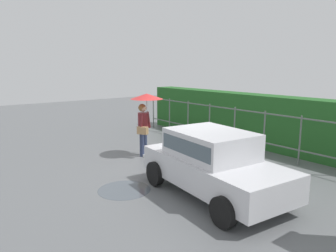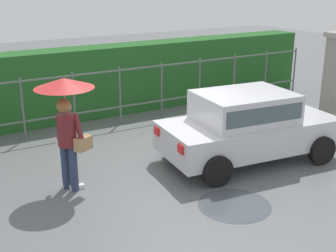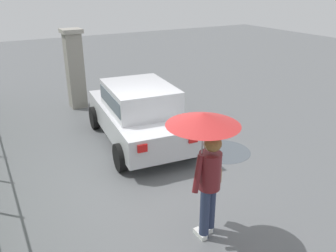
% 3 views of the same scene
% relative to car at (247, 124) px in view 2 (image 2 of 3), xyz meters
% --- Properties ---
extents(ground_plane, '(40.00, 40.00, 0.00)m').
position_rel_car_xyz_m(ground_plane, '(-1.44, 0.64, -0.80)').
color(ground_plane, slate).
extents(car, '(3.87, 2.17, 1.48)m').
position_rel_car_xyz_m(car, '(0.00, 0.00, 0.00)').
color(car, silver).
rests_on(car, ground).
extents(pedestrian, '(1.05, 1.05, 2.06)m').
position_rel_car_xyz_m(pedestrian, '(-3.63, 0.60, 0.73)').
color(pedestrian, '#2D3856').
rests_on(pedestrian, ground).
extents(gate_pillar, '(0.60, 0.60, 2.42)m').
position_rel_car_xyz_m(gate_pillar, '(3.36, 0.60, 0.44)').
color(gate_pillar, gray).
rests_on(gate_pillar, ground).
extents(fence_section, '(12.58, 0.05, 1.50)m').
position_rel_car_xyz_m(fence_section, '(-1.21, 3.65, 0.02)').
color(fence_section, '#59605B').
rests_on(fence_section, ground).
extents(hedge_row, '(13.53, 0.90, 1.90)m').
position_rel_car_xyz_m(hedge_row, '(-1.21, 4.69, 0.15)').
color(hedge_row, '#235B23').
rests_on(hedge_row, ground).
extents(puddle_near, '(1.27, 1.27, 0.00)m').
position_rel_car_xyz_m(puddle_near, '(-1.47, -1.49, -0.80)').
color(puddle_near, '#4C545B').
rests_on(puddle_near, ground).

